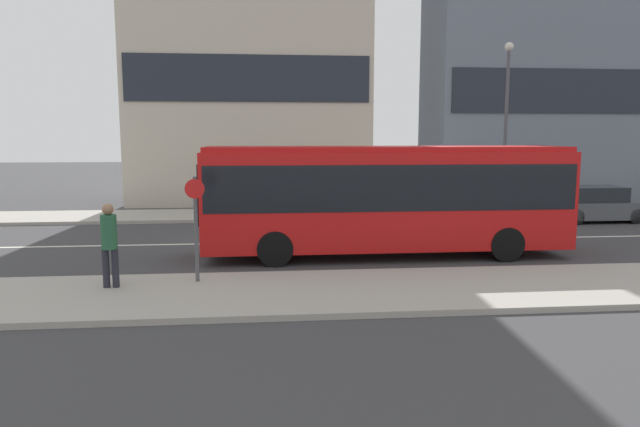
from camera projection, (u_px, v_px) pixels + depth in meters
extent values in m
plane|color=#3A3A3D|center=(258.00, 243.00, 18.48)|extent=(120.00, 120.00, 0.00)
cube|color=#A39E93|center=(255.00, 294.00, 12.31)|extent=(44.00, 3.50, 0.13)
cube|color=#A39E93|center=(259.00, 215.00, 24.64)|extent=(44.00, 3.50, 0.13)
cube|color=silver|center=(258.00, 243.00, 18.48)|extent=(41.80, 0.16, 0.01)
cube|color=#1E232D|center=(248.00, 78.00, 26.95)|extent=(11.58, 0.08, 2.20)
cube|color=slate|center=(591.00, 6.00, 30.51)|extent=(17.33, 4.72, 20.65)
cube|color=#1E232D|center=(612.00, 91.00, 28.78)|extent=(16.64, 0.08, 2.20)
cube|color=red|center=(385.00, 199.00, 16.33)|extent=(10.28, 2.41, 2.70)
cube|color=black|center=(385.00, 185.00, 16.27)|extent=(10.07, 2.44, 1.24)
cube|color=red|center=(386.00, 149.00, 16.14)|extent=(10.13, 2.22, 0.14)
cube|color=black|center=(202.00, 192.00, 15.80)|extent=(0.05, 2.12, 1.62)
cube|color=yellow|center=(202.00, 159.00, 15.67)|extent=(0.04, 1.69, 0.32)
cylinder|color=black|center=(275.00, 249.00, 15.10)|extent=(0.96, 0.28, 0.96)
cylinder|color=black|center=(274.00, 235.00, 17.26)|extent=(0.96, 0.28, 0.96)
cylinder|color=black|center=(506.00, 244.00, 15.72)|extent=(0.96, 0.28, 0.96)
cylinder|color=black|center=(477.00, 231.00, 17.88)|extent=(0.96, 0.28, 0.96)
cube|color=#4C5156|center=(595.00, 209.00, 23.10)|extent=(3.99, 1.72, 0.68)
cube|color=#21262B|center=(594.00, 194.00, 23.00)|extent=(2.19, 1.52, 0.60)
cylinder|color=black|center=(636.00, 216.00, 22.48)|extent=(0.60, 0.18, 0.60)
cylinder|color=black|center=(612.00, 211.00, 24.00)|extent=(0.60, 0.18, 0.60)
cylinder|color=black|center=(576.00, 217.00, 22.24)|extent=(0.60, 0.18, 0.60)
cylinder|color=black|center=(556.00, 212.00, 23.76)|extent=(0.60, 0.18, 0.60)
cylinder|color=#23232D|center=(106.00, 268.00, 12.51)|extent=(0.15, 0.15, 0.86)
cylinder|color=#23232D|center=(115.00, 268.00, 12.54)|extent=(0.15, 0.15, 0.86)
cylinder|color=#235638|center=(109.00, 232.00, 12.42)|extent=(0.34, 0.34, 0.75)
sphere|color=#936B4C|center=(108.00, 209.00, 12.35)|extent=(0.24, 0.24, 0.24)
cylinder|color=#4C4C51|center=(196.00, 230.00, 12.94)|extent=(0.09, 0.09, 2.41)
cylinder|color=red|center=(195.00, 189.00, 12.76)|extent=(0.44, 0.03, 0.44)
cylinder|color=#4C4C51|center=(505.00, 133.00, 23.86)|extent=(0.14, 0.14, 6.84)
sphere|color=silver|center=(509.00, 47.00, 23.38)|extent=(0.36, 0.36, 0.36)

